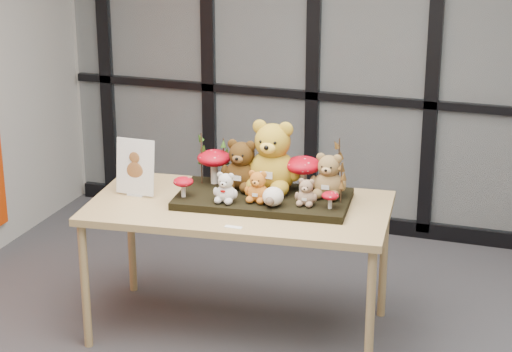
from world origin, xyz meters
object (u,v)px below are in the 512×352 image
(mushroom_back_left, at_px, (214,165))
(sign_holder, at_px, (135,169))
(mushroom_front_left, at_px, (183,186))
(display_table, at_px, (239,215))
(bear_brown_medium, at_px, (242,162))
(bear_white_bow, at_px, (226,186))
(bear_small_yellow, at_px, (258,185))
(bear_beige_small, at_px, (306,190))
(bear_pooh_yellow, at_px, (273,152))
(mushroom_front_right, at_px, (330,199))
(diorama_tray, at_px, (263,199))
(mushroom_back_right, at_px, (303,173))
(plush_cream_hedgehog, at_px, (273,196))
(bear_tan_back, at_px, (329,173))

(mushroom_back_left, height_order, sign_holder, sign_holder)
(mushroom_front_left, bearing_deg, display_table, 15.96)
(bear_brown_medium, distance_m, bear_white_bow, 0.26)
(bear_small_yellow, relative_size, bear_beige_small, 1.18)
(bear_white_bow, distance_m, sign_holder, 0.60)
(bear_pooh_yellow, xyz_separation_m, bear_beige_small, (0.26, -0.19, -0.15))
(mushroom_back_left, height_order, mushroom_front_right, mushroom_back_left)
(display_table, xyz_separation_m, diorama_tray, (0.12, 0.08, 0.09))
(diorama_tray, xyz_separation_m, bear_beige_small, (0.28, -0.07, 0.11))
(diorama_tray, distance_m, mushroom_back_left, 0.40)
(sign_holder, bearing_deg, mushroom_front_left, -6.53)
(bear_pooh_yellow, relative_size, mushroom_back_right, 1.96)
(bear_brown_medium, height_order, plush_cream_hedgehog, bear_brown_medium)
(bear_brown_medium, distance_m, bear_small_yellow, 0.25)
(bear_small_yellow, relative_size, mushroom_back_right, 0.85)
(display_table, height_order, bear_small_yellow, bear_small_yellow)
(bear_tan_back, relative_size, mushroom_back_left, 1.25)
(bear_tan_back, bearing_deg, plush_cream_hedgehog, -141.06)
(plush_cream_hedgehog, height_order, mushroom_front_right, plush_cream_hedgehog)
(mushroom_back_right, height_order, mushroom_front_right, mushroom_back_right)
(bear_brown_medium, distance_m, mushroom_back_right, 0.37)
(bear_brown_medium, relative_size, bear_tan_back, 1.16)
(bear_beige_small, xyz_separation_m, sign_holder, (-1.05, -0.06, 0.03))
(bear_brown_medium, relative_size, bear_white_bow, 1.70)
(bear_pooh_yellow, distance_m, mushroom_back_right, 0.22)
(bear_small_yellow, distance_m, bear_white_bow, 0.19)
(display_table, distance_m, mushroom_front_right, 0.57)
(bear_white_bow, height_order, plush_cream_hedgehog, bear_white_bow)
(bear_brown_medium, distance_m, bear_beige_small, 0.48)
(bear_beige_small, distance_m, mushroom_back_right, 0.22)
(bear_beige_small, bearing_deg, diorama_tray, 160.62)
(mushroom_front_left, bearing_deg, bear_white_bow, 0.32)
(bear_pooh_yellow, distance_m, bear_brown_medium, 0.20)
(bear_white_bow, bearing_deg, sign_holder, 170.03)
(bear_brown_medium, relative_size, mushroom_back_left, 1.45)
(bear_tan_back, bearing_deg, bear_beige_small, -120.60)
(bear_white_bow, bearing_deg, bear_brown_medium, 82.00)
(sign_holder, bearing_deg, bear_brown_medium, 19.92)
(bear_beige_small, height_order, sign_holder, sign_holder)
(bear_brown_medium, height_order, mushroom_back_left, bear_brown_medium)
(bear_white_bow, height_order, mushroom_front_left, bear_white_bow)
(mushroom_back_left, relative_size, mushroom_front_left, 1.73)
(bear_white_bow, bearing_deg, diorama_tray, 38.19)
(bear_small_yellow, bearing_deg, bear_pooh_yellow, 79.25)
(display_table, relative_size, mushroom_back_left, 8.03)
(bear_small_yellow, relative_size, mushroom_back_left, 0.89)
(plush_cream_hedgehog, xyz_separation_m, mushroom_back_left, (-0.46, 0.26, 0.05))
(bear_brown_medium, relative_size, mushroom_front_left, 2.51)
(plush_cream_hedgehog, xyz_separation_m, mushroom_back_right, (0.10, 0.28, 0.06))
(mushroom_back_left, bearing_deg, mushroom_front_right, -14.10)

